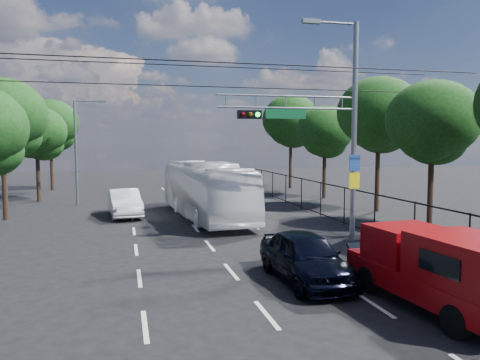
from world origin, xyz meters
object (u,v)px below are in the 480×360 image
object	(u,v)px
red_pickup	(439,267)
white_bus	(206,190)
navy_hatchback	(305,257)
white_van	(124,203)
signal_mast	(329,121)

from	to	relation	value
red_pickup	white_bus	distance (m)	16.17
navy_hatchback	white_van	distance (m)	15.43
white_bus	navy_hatchback	bearing A→B (deg)	-90.78
signal_mast	white_bus	xyz separation A→B (m)	(-4.23, 7.13, -3.65)
signal_mast	navy_hatchback	bearing A→B (deg)	-120.46
navy_hatchback	white_van	bearing A→B (deg)	109.03
red_pickup	white_bus	world-z (taller)	white_bus
red_pickup	white_bus	bearing A→B (deg)	102.08
red_pickup	white_van	world-z (taller)	red_pickup
signal_mast	red_pickup	size ratio (longest dim) A/B	1.66
red_pickup	navy_hatchback	size ratio (longest dim) A/B	1.26
signal_mast	red_pickup	xyz separation A→B (m)	(-0.84, -8.68, -4.13)
white_van	white_bus	bearing A→B (deg)	-27.01
navy_hatchback	white_bus	bearing A→B (deg)	92.70
white_bus	red_pickup	bearing A→B (deg)	-82.94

